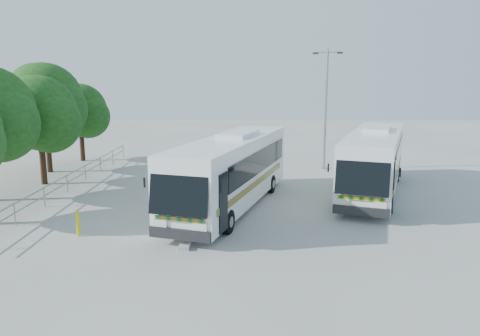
{
  "coord_description": "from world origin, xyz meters",
  "views": [
    {
      "loc": [
        0.02,
        -22.3,
        6.26
      ],
      "look_at": [
        -0.32,
        1.48,
        1.71
      ],
      "focal_mm": 35.0,
      "sensor_mm": 36.0,
      "label": 1
    }
  ],
  "objects_px": {
    "coach_main": "(232,170)",
    "bollard": "(78,224)",
    "tree_far_c": "(40,113)",
    "tree_far_d": "(46,101)",
    "lamppost": "(326,104)",
    "coach_adjacent": "(374,160)",
    "tree_far_e": "(81,110)"
  },
  "relations": [
    {
      "from": "tree_far_d",
      "to": "coach_main",
      "type": "xyz_separation_m",
      "value": [
        12.6,
        -8.68,
        -2.93
      ]
    },
    {
      "from": "coach_main",
      "to": "coach_adjacent",
      "type": "xyz_separation_m",
      "value": [
        7.77,
        3.06,
        -0.02
      ]
    },
    {
      "from": "tree_far_c",
      "to": "lamppost",
      "type": "distance_m",
      "value": 18.31
    },
    {
      "from": "tree_far_d",
      "to": "bollard",
      "type": "relative_size",
      "value": 7.02
    },
    {
      "from": "tree_far_e",
      "to": "lamppost",
      "type": "xyz_separation_m",
      "value": [
        18.1,
        -3.13,
        0.65
      ]
    },
    {
      "from": "coach_main",
      "to": "lamppost",
      "type": "distance_m",
      "value": 12.1
    },
    {
      "from": "tree_far_e",
      "to": "coach_adjacent",
      "type": "relative_size",
      "value": 0.48
    },
    {
      "from": "tree_far_d",
      "to": "tree_far_e",
      "type": "xyz_separation_m",
      "value": [
        0.68,
        4.5,
        -0.93
      ]
    },
    {
      "from": "tree_far_c",
      "to": "lamppost",
      "type": "height_order",
      "value": "lamppost"
    },
    {
      "from": "lamppost",
      "to": "bollard",
      "type": "xyz_separation_m",
      "value": [
        -12.23,
        -14.53,
        -4.01
      ]
    },
    {
      "from": "coach_main",
      "to": "tree_far_c",
      "type": "bearing_deg",
      "value": 173.16
    },
    {
      "from": "tree_far_c",
      "to": "coach_main",
      "type": "relative_size",
      "value": 0.52
    },
    {
      "from": "lamppost",
      "to": "bollard",
      "type": "distance_m",
      "value": 19.41
    },
    {
      "from": "tree_far_c",
      "to": "tree_far_e",
      "type": "bearing_deg",
      "value": 93.54
    },
    {
      "from": "tree_far_c",
      "to": "tree_far_d",
      "type": "bearing_deg",
      "value": 107.83
    },
    {
      "from": "tree_far_c",
      "to": "bollard",
      "type": "xyz_separation_m",
      "value": [
        5.36,
        -9.46,
        -3.74
      ]
    },
    {
      "from": "lamppost",
      "to": "tree_far_e",
      "type": "bearing_deg",
      "value": -171.31
    },
    {
      "from": "tree_far_c",
      "to": "coach_main",
      "type": "height_order",
      "value": "tree_far_c"
    },
    {
      "from": "coach_main",
      "to": "bollard",
      "type": "relative_size",
      "value": 12.01
    },
    {
      "from": "tree_far_d",
      "to": "coach_main",
      "type": "distance_m",
      "value": 15.58
    },
    {
      "from": "tree_far_c",
      "to": "tree_far_e",
      "type": "xyz_separation_m",
      "value": [
        -0.51,
        8.2,
        -0.37
      ]
    },
    {
      "from": "tree_far_c",
      "to": "lamppost",
      "type": "xyz_separation_m",
      "value": [
        17.59,
        5.07,
        0.28
      ]
    },
    {
      "from": "coach_adjacent",
      "to": "lamppost",
      "type": "xyz_separation_m",
      "value": [
        -1.58,
        6.99,
        2.68
      ]
    },
    {
      "from": "tree_far_d",
      "to": "lamppost",
      "type": "distance_m",
      "value": 18.84
    },
    {
      "from": "tree_far_c",
      "to": "tree_far_d",
      "type": "relative_size",
      "value": 0.88
    },
    {
      "from": "tree_far_e",
      "to": "coach_main",
      "type": "height_order",
      "value": "tree_far_e"
    },
    {
      "from": "bollard",
      "to": "coach_adjacent",
      "type": "bearing_deg",
      "value": 28.6
    },
    {
      "from": "lamppost",
      "to": "coach_main",
      "type": "bearing_deg",
      "value": -103.11
    },
    {
      "from": "tree_far_c",
      "to": "lamppost",
      "type": "bearing_deg",
      "value": 16.07
    },
    {
      "from": "tree_far_c",
      "to": "coach_adjacent",
      "type": "xyz_separation_m",
      "value": [
        19.18,
        -1.92,
        -2.4
      ]
    },
    {
      "from": "bollard",
      "to": "lamppost",
      "type": "bearing_deg",
      "value": 49.89
    },
    {
      "from": "tree_far_e",
      "to": "lamppost",
      "type": "distance_m",
      "value": 18.38
    }
  ]
}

